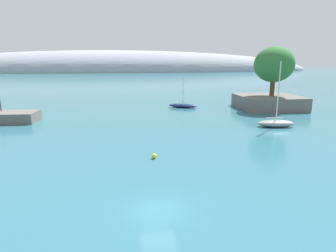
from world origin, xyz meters
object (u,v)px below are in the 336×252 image
object	(u,v)px
sailboat_navy_near_shore	(183,105)
tree_clump_shore	(274,65)
sailboat_grey_mid_mooring	(276,123)
mooring_buoy_yellow	(154,156)

from	to	relation	value
sailboat_navy_near_shore	tree_clump_shore	bearing A→B (deg)	-165.97
sailboat_navy_near_shore	sailboat_grey_mid_mooring	distance (m)	22.45
tree_clump_shore	sailboat_navy_near_shore	world-z (taller)	tree_clump_shore
tree_clump_shore	mooring_buoy_yellow	distance (m)	39.85
tree_clump_shore	sailboat_grey_mid_mooring	bearing A→B (deg)	-113.98
tree_clump_shore	mooring_buoy_yellow	size ratio (longest dim) A/B	18.39
sailboat_navy_near_shore	mooring_buoy_yellow	distance (m)	32.98
mooring_buoy_yellow	tree_clump_shore	bearing A→B (deg)	46.38
sailboat_navy_near_shore	sailboat_grey_mid_mooring	bearing A→B (deg)	144.54
sailboat_navy_near_shore	sailboat_grey_mid_mooring	world-z (taller)	sailboat_grey_mid_mooring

